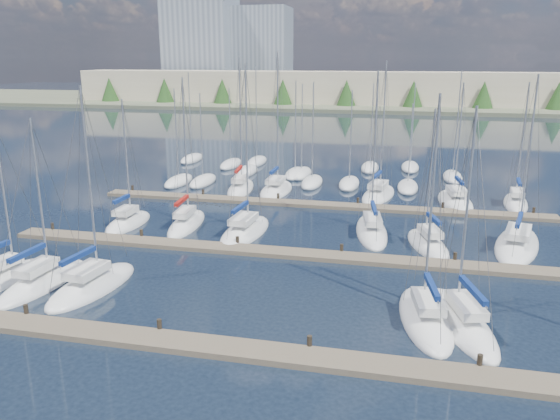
% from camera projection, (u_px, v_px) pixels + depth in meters
% --- Properties ---
extents(ground, '(400.00, 400.00, 0.00)m').
position_uv_depth(ground, '(348.00, 154.00, 81.54)').
color(ground, '#192332').
rests_on(ground, ground).
extents(dock_near, '(44.00, 1.93, 1.10)m').
position_uv_depth(dock_near, '(227.00, 348.00, 27.06)').
color(dock_near, '#6B5E4C').
rests_on(dock_near, ground).
extents(dock_mid, '(44.00, 1.93, 1.10)m').
position_uv_depth(dock_mid, '(286.00, 253.00, 40.20)').
color(dock_mid, '#6B5E4C').
rests_on(dock_mid, ground).
extents(dock_far, '(44.00, 1.93, 1.10)m').
position_uv_depth(dock_far, '(316.00, 205.00, 53.35)').
color(dock_far, '#6B5E4C').
rests_on(dock_far, ground).
extents(sailboat_p, '(4.27, 8.96, 14.48)m').
position_uv_depth(sailboat_p, '(378.00, 194.00, 57.11)').
color(sailboat_p, white).
rests_on(sailboat_p, ground).
extents(sailboat_h, '(2.54, 6.64, 11.48)m').
position_uv_depth(sailboat_h, '(128.00, 223.00, 47.45)').
color(sailboat_h, white).
rests_on(sailboat_h, ground).
extents(sailboat_l, '(4.24, 7.60, 11.22)m').
position_uv_depth(sailboat_l, '(428.00, 244.00, 41.94)').
color(sailboat_l, white).
rests_on(sailboat_l, ground).
extents(sailboat_q, '(4.02, 8.94, 12.48)m').
position_uv_depth(sailboat_q, '(455.00, 201.00, 54.55)').
color(sailboat_q, white).
rests_on(sailboat_q, ground).
extents(sailboat_r, '(3.05, 7.76, 12.56)m').
position_uv_depth(sailboat_r, '(516.00, 203.00, 53.79)').
color(sailboat_r, white).
rests_on(sailboat_r, ground).
extents(sailboat_j, '(3.52, 8.77, 14.35)m').
position_uv_depth(sailboat_j, '(245.00, 231.00, 45.17)').
color(sailboat_j, white).
rests_on(sailboat_j, ground).
extents(sailboat_o, '(3.06, 8.32, 15.42)m').
position_uv_depth(sailboat_o, '(276.00, 190.00, 59.16)').
color(sailboat_o, white).
rests_on(sailboat_o, ground).
extents(sailboat_a, '(3.47, 7.87, 11.12)m').
position_uv_depth(sailboat_a, '(7.00, 278.00, 35.58)').
color(sailboat_a, white).
rests_on(sailboat_a, ground).
extents(sailboat_e, '(3.79, 8.49, 13.08)m').
position_uv_depth(sailboat_e, '(425.00, 318.00, 30.14)').
color(sailboat_e, white).
rests_on(sailboat_e, ground).
extents(sailboat_b, '(2.92, 8.20, 11.31)m').
position_uv_depth(sailboat_b, '(43.00, 282.00, 34.96)').
color(sailboat_b, white).
rests_on(sailboat_b, ground).
extents(sailboat_i, '(2.97, 8.20, 13.23)m').
position_uv_depth(sailboat_i, '(187.00, 224.00, 47.12)').
color(sailboat_i, white).
rests_on(sailboat_i, ground).
extents(sailboat_m, '(5.49, 10.45, 13.66)m').
position_uv_depth(sailboat_m, '(517.00, 245.00, 41.90)').
color(sailboat_m, white).
rests_on(sailboat_m, ground).
extents(sailboat_f, '(4.58, 9.04, 12.49)m').
position_uv_depth(sailboat_f, '(461.00, 321.00, 29.75)').
color(sailboat_f, white).
rests_on(sailboat_f, ground).
extents(sailboat_k, '(3.70, 9.40, 13.83)m').
position_uv_depth(sailboat_k, '(372.00, 231.00, 45.13)').
color(sailboat_k, white).
rests_on(sailboat_k, ground).
extents(sailboat_c, '(3.87, 8.22, 13.26)m').
position_uv_depth(sailboat_c, '(92.00, 285.00, 34.43)').
color(sailboat_c, white).
rests_on(sailboat_c, ground).
extents(sailboat_n, '(3.44, 8.56, 14.96)m').
position_uv_depth(sailboat_n, '(241.00, 188.00, 59.75)').
color(sailboat_n, white).
rests_on(sailboat_n, ground).
extents(distant_boats, '(36.93, 20.75, 13.30)m').
position_uv_depth(distant_boats, '(299.00, 173.00, 67.14)').
color(distant_boats, '#9EA0A5').
rests_on(distant_boats, ground).
extents(shoreline, '(400.00, 60.00, 38.00)m').
position_uv_depth(shoreline, '(335.00, 79.00, 166.63)').
color(shoreline, '#666B51').
rests_on(shoreline, ground).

